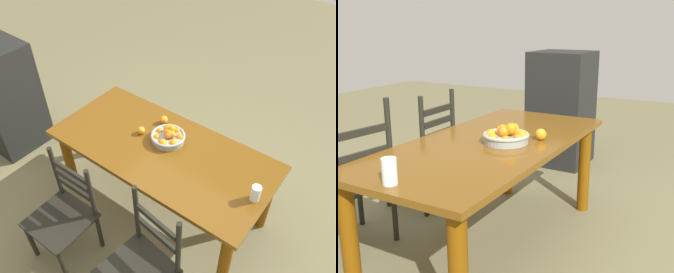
# 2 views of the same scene
# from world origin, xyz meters

# --- Properties ---
(ground_plane) EXTENTS (12.00, 12.00, 0.00)m
(ground_plane) POSITION_xyz_m (0.00, 0.00, 0.00)
(ground_plane) COLOR #706A48
(dining_table) EXTENTS (1.85, 0.87, 0.72)m
(dining_table) POSITION_xyz_m (0.00, 0.00, 0.60)
(dining_table) COLOR brown
(dining_table) RESTS_ON ground
(chair_near_window) EXTENTS (0.44, 0.44, 0.93)m
(chair_near_window) POSITION_xyz_m (0.33, 0.80, 0.44)
(chair_near_window) COLOR black
(chair_near_window) RESTS_ON ground
(chair_by_cabinet) EXTENTS (0.50, 0.50, 0.98)m
(chair_by_cabinet) POSITION_xyz_m (-0.42, 0.77, 0.44)
(chair_by_cabinet) COLOR black
(chair_by_cabinet) RESTS_ON ground
(cabinet) EXTENTS (0.57, 0.57, 1.16)m
(cabinet) POSITION_xyz_m (1.85, 0.26, 0.58)
(cabinet) COLOR black
(cabinet) RESTS_ON ground
(fruit_bowl) EXTENTS (0.29, 0.29, 0.13)m
(fruit_bowl) POSITION_xyz_m (0.02, -0.11, 0.77)
(fruit_bowl) COLOR #939A92
(fruit_bowl) RESTS_ON dining_table
(orange_loose_0) EXTENTS (0.07, 0.07, 0.07)m
(orange_loose_0) POSITION_xyz_m (0.18, -0.26, 0.76)
(orange_loose_0) COLOR orange
(orange_loose_0) RESTS_ON dining_table
(orange_loose_1) EXTENTS (0.07, 0.07, 0.07)m
(orange_loose_1) POSITION_xyz_m (0.25, -0.04, 0.75)
(orange_loose_1) COLOR orange
(orange_loose_1) RESTS_ON dining_table
(drinking_glass) EXTENTS (0.07, 0.07, 0.13)m
(drinking_glass) POSITION_xyz_m (-0.83, 0.02, 0.78)
(drinking_glass) COLOR silver
(drinking_glass) RESTS_ON dining_table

